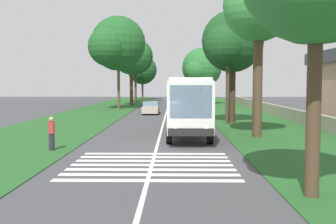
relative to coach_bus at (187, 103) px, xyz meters
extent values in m
plane|color=#424244|center=(-4.78, 1.80, -2.15)|extent=(160.00, 160.00, 0.00)
cube|color=#235623|center=(10.22, 10.00, -2.13)|extent=(120.00, 8.00, 0.04)
cube|color=#235623|center=(10.22, -6.40, -2.13)|extent=(120.00, 8.00, 0.04)
cube|color=silver|center=(10.22, 1.80, -2.14)|extent=(110.00, 0.16, 0.01)
cube|color=silver|center=(-0.03, 0.00, -0.05)|extent=(11.00, 2.50, 2.90)
cube|color=slate|center=(0.27, 0.00, 0.48)|extent=(9.68, 2.54, 0.85)
cube|color=slate|center=(-5.49, 0.00, 0.30)|extent=(0.08, 2.20, 1.74)
cube|color=orange|center=(-0.03, 0.00, -1.05)|extent=(10.78, 2.53, 0.36)
cube|color=silver|center=(-0.03, 0.00, 1.49)|extent=(10.56, 2.30, 0.18)
cube|color=black|center=(-5.61, 0.00, -1.28)|extent=(0.16, 2.40, 0.40)
sphere|color=#F2EDCC|center=(-5.55, 0.80, -1.15)|extent=(0.24, 0.24, 0.24)
sphere|color=#F2EDCC|center=(-5.55, -0.81, -1.15)|extent=(0.24, 0.24, 0.24)
cylinder|color=black|center=(-3.93, 1.15, -1.60)|extent=(1.10, 0.32, 1.10)
cylinder|color=black|center=(3.47, 1.15, -1.60)|extent=(1.10, 0.32, 1.10)
cylinder|color=black|center=(-3.93, -1.15, -1.60)|extent=(1.10, 0.32, 1.10)
cylinder|color=black|center=(3.47, -1.15, -1.60)|extent=(1.10, 0.32, 1.10)
cube|color=silver|center=(-12.52, 1.80, -2.14)|extent=(0.45, 6.80, 0.01)
cube|color=silver|center=(-11.62, 1.80, -2.14)|extent=(0.45, 6.80, 0.01)
cube|color=silver|center=(-10.72, 1.80, -2.14)|extent=(0.45, 6.80, 0.01)
cube|color=silver|center=(-9.82, 1.80, -2.14)|extent=(0.45, 6.80, 0.01)
cube|color=silver|center=(-8.92, 1.80, -2.14)|extent=(0.45, 6.80, 0.01)
cube|color=silver|center=(-8.02, 1.80, -2.14)|extent=(0.45, 6.80, 0.01)
cube|color=silver|center=(-7.12, 1.80, -2.14)|extent=(0.45, 6.80, 0.01)
cube|color=#B7A893|center=(18.31, 3.47, -1.62)|extent=(4.30, 1.75, 0.70)
cube|color=slate|center=(18.21, 3.47, -0.99)|extent=(2.00, 1.61, 0.55)
cylinder|color=black|center=(16.96, 4.25, -1.83)|extent=(0.64, 0.22, 0.64)
cylinder|color=black|center=(19.66, 4.25, -1.83)|extent=(0.64, 0.22, 0.64)
cylinder|color=black|center=(16.96, 2.69, -1.83)|extent=(0.64, 0.22, 0.64)
cylinder|color=black|center=(19.66, 2.69, -1.83)|extent=(0.64, 0.22, 0.64)
cube|color=navy|center=(27.04, -0.30, -1.62)|extent=(4.30, 1.75, 0.70)
cube|color=slate|center=(26.94, -0.30, -0.99)|extent=(2.00, 1.61, 0.55)
cylinder|color=black|center=(25.69, 0.48, -1.83)|extent=(0.64, 0.22, 0.64)
cylinder|color=black|center=(28.39, 0.48, -1.83)|extent=(0.64, 0.22, 0.64)
cylinder|color=black|center=(25.69, -1.08, -1.83)|extent=(0.64, 0.22, 0.64)
cylinder|color=black|center=(28.39, -1.08, -1.83)|extent=(0.64, 0.22, 0.64)
cube|color=#145933|center=(36.28, -0.04, -1.62)|extent=(4.30, 1.75, 0.70)
cube|color=slate|center=(36.18, -0.04, -0.99)|extent=(2.00, 1.61, 0.55)
cylinder|color=black|center=(34.93, 0.74, -1.83)|extent=(0.64, 0.22, 0.64)
cylinder|color=black|center=(37.63, 0.74, -1.83)|extent=(0.64, 0.22, 0.64)
cylinder|color=black|center=(34.93, -0.82, -1.83)|extent=(0.64, 0.22, 0.64)
cylinder|color=black|center=(37.63, -0.82, -1.83)|extent=(0.64, 0.22, 0.64)
cylinder|color=brown|center=(26.16, 8.13, 1.18)|extent=(0.36, 0.36, 6.58)
sphere|color=#1E5623|center=(26.16, 8.13, 6.41)|extent=(7.06, 7.06, 7.06)
sphere|color=#1E5623|center=(28.28, 8.13, 5.88)|extent=(4.91, 4.91, 4.91)
sphere|color=#1E5623|center=(24.40, 9.19, 5.88)|extent=(5.00, 5.00, 5.00)
cylinder|color=#4C3826|center=(45.87, 7.81, 1.09)|extent=(0.41, 0.41, 6.40)
sphere|color=#19471E|center=(45.87, 7.81, 6.02)|extent=(6.28, 6.28, 6.28)
sphere|color=#19471E|center=(47.75, 7.81, 5.55)|extent=(3.73, 3.73, 3.73)
sphere|color=#19471E|center=(44.30, 8.75, 5.55)|extent=(4.36, 4.36, 4.36)
cylinder|color=#4C3826|center=(57.93, 7.52, 0.14)|extent=(0.40, 0.40, 4.49)
sphere|color=#19471E|center=(57.93, 7.52, 4.04)|extent=(6.00, 6.00, 6.00)
sphere|color=#19471E|center=(59.73, 7.52, 3.59)|extent=(3.47, 3.47, 3.47)
sphere|color=#19471E|center=(56.43, 8.41, 3.59)|extent=(3.85, 3.85, 3.85)
cylinder|color=#4C3826|center=(36.23, 7.53, 0.92)|extent=(0.52, 0.52, 6.05)
sphere|color=#286B2D|center=(36.23, 7.53, 5.59)|extent=(5.99, 5.99, 5.99)
sphere|color=#286B2D|center=(38.02, 7.53, 5.14)|extent=(3.50, 3.50, 3.50)
sphere|color=#286B2D|center=(34.73, 8.43, 5.14)|extent=(3.89, 3.89, 3.89)
cylinder|color=brown|center=(39.00, -3.59, -0.05)|extent=(0.54, 0.54, 4.12)
sphere|color=#286B2D|center=(39.00, -3.59, 3.77)|extent=(6.40, 6.40, 6.40)
sphere|color=#286B2D|center=(40.92, -3.59, 3.29)|extent=(4.04, 4.04, 4.04)
sphere|color=#286B2D|center=(37.40, -2.63, 3.29)|extent=(3.65, 3.65, 3.65)
cylinder|color=#4C3826|center=(-1.01, -4.37, 1.38)|extent=(0.60, 0.60, 6.97)
sphere|color=#337A38|center=(-1.01, -4.37, 6.09)|extent=(4.46, 4.46, 4.46)
sphere|color=#337A38|center=(0.33, -4.37, 5.76)|extent=(2.57, 2.57, 2.57)
sphere|color=#337A38|center=(-2.13, -3.70, 5.76)|extent=(3.23, 3.23, 3.23)
cylinder|color=#3D2D1E|center=(8.21, -4.09, 0.64)|extent=(0.57, 0.57, 5.49)
sphere|color=#19471E|center=(8.21, -4.09, 4.83)|extent=(5.25, 5.25, 5.25)
sphere|color=#19471E|center=(9.79, -4.09, 4.43)|extent=(3.14, 3.14, 3.14)
sphere|color=#19471E|center=(6.90, -3.30, 4.43)|extent=(3.42, 3.42, 3.42)
cylinder|color=#4C3826|center=(-14.55, -3.25, 0.65)|extent=(0.43, 0.43, 5.52)
cylinder|color=#473828|center=(6.83, -3.48, 1.87)|extent=(0.24, 0.24, 7.95)
cube|color=#3D3326|center=(6.83, -3.48, 5.25)|extent=(0.12, 1.40, 0.12)
cube|color=#9E937F|center=(15.22, -9.80, -1.56)|extent=(70.00, 0.40, 1.09)
cylinder|color=#26262D|center=(-6.38, 7.05, -1.68)|extent=(0.28, 0.28, 0.85)
cylinder|color=#B23333|center=(-6.38, 7.05, -0.96)|extent=(0.34, 0.34, 0.60)
sphere|color=tan|center=(-6.38, 7.05, -0.54)|extent=(0.24, 0.24, 0.24)
camera|label=1|loc=(-26.49, 0.86, 1.27)|focal=43.20mm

